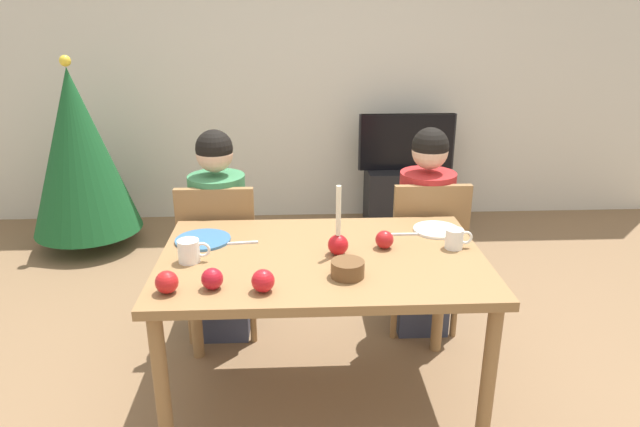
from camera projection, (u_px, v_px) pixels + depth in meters
name	position (u px, v px, depth m)	size (l,w,h in m)	color
ground_plane	(322.00, 399.00, 2.73)	(7.68, 7.68, 0.00)	brown
back_wall	(306.00, 65.00, 4.72)	(6.40, 0.10, 2.60)	beige
dining_table	(322.00, 273.00, 2.50)	(1.40, 0.90, 0.75)	olive
chair_left	(220.00, 251.00, 3.10)	(0.40, 0.40, 0.90)	olive
chair_right	(425.00, 247.00, 3.15)	(0.40, 0.40, 0.90)	olive
person_left_child	(220.00, 239.00, 3.11)	(0.30, 0.30, 1.17)	#33384C
person_right_child	(424.00, 235.00, 3.16)	(0.30, 0.30, 1.17)	#33384C
tv_stand	(404.00, 196.00, 4.84)	(0.64, 0.40, 0.48)	black
tv	(407.00, 142.00, 4.68)	(0.79, 0.05, 0.46)	black
christmas_tree	(79.00, 152.00, 4.21)	(0.79, 0.79, 1.44)	brown
candle_centerpiece	(338.00, 241.00, 2.46)	(0.09, 0.09, 0.31)	red
plate_left	(203.00, 240.00, 2.62)	(0.25, 0.25, 0.01)	teal
plate_right	(437.00, 230.00, 2.74)	(0.22, 0.22, 0.01)	white
mug_left	(190.00, 251.00, 2.40)	(0.14, 0.09, 0.10)	white
mug_right	(455.00, 239.00, 2.54)	(0.12, 0.08, 0.09)	white
fork_left	(238.00, 243.00, 2.59)	(0.18, 0.01, 0.01)	silver
fork_right	(404.00, 234.00, 2.69)	(0.18, 0.01, 0.01)	silver
bowl_walnuts	(348.00, 269.00, 2.27)	(0.13, 0.13, 0.07)	brown
apple_near_candle	(167.00, 282.00, 2.14)	(0.09, 0.09, 0.09)	red
apple_by_left_plate	(384.00, 240.00, 2.54)	(0.08, 0.08, 0.08)	#AC1A1C
apple_by_right_mug	(263.00, 281.00, 2.15)	(0.09, 0.09, 0.09)	red
apple_far_edge	(212.00, 279.00, 2.17)	(0.08, 0.08, 0.08)	#AB1420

